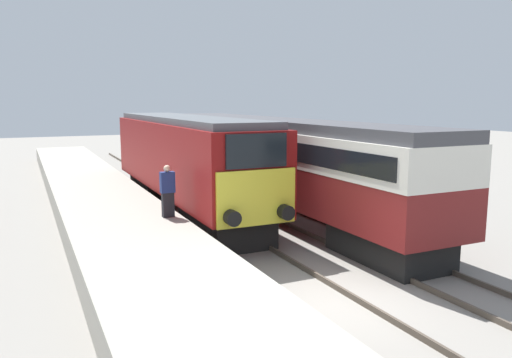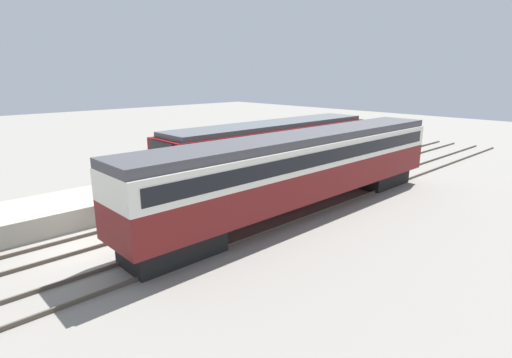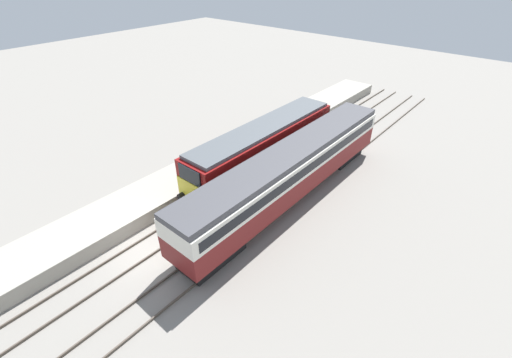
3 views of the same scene
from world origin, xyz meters
TOP-DOWN VIEW (x-y plane):
  - ground_plane at (0.00, 0.00)m, footprint 120.00×120.00m
  - platform_left at (-3.30, 8.00)m, footprint 3.50×50.00m
  - rails_near_track at (0.00, 5.00)m, footprint 1.51×60.00m
  - rails_far_track at (3.40, 5.00)m, footprint 1.50×60.00m
  - locomotive at (0.00, 10.61)m, footprint 2.70×14.21m
  - passenger_carriage at (3.40, 9.27)m, footprint 2.75×18.94m
  - person_on_platform at (-1.99, 6.03)m, footprint 0.44×0.26m

SIDE VIEW (x-z plane):
  - ground_plane at x=0.00m, z-range 0.00..0.00m
  - rails_near_track at x=0.00m, z-range 0.00..0.14m
  - rails_far_track at x=3.40m, z-range 0.00..0.14m
  - platform_left at x=-3.30m, z-range 0.00..0.96m
  - person_on_platform at x=-1.99m, z-range 0.95..2.60m
  - locomotive at x=0.00m, z-range 0.23..4.19m
  - passenger_carriage at x=3.40m, z-range 0.42..4.28m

